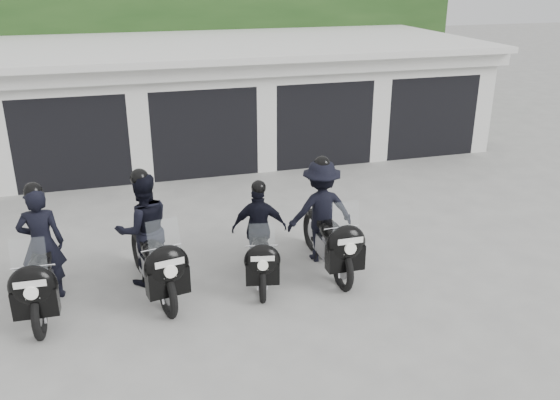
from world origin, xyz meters
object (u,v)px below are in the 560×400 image
object	(u,v)px
police_bike_c	(260,237)
police_bike_d	(324,219)
police_bike_a	(41,261)
police_bike_b	(148,239)

from	to	relation	value
police_bike_c	police_bike_d	distance (m)	1.21
police_bike_a	police_bike_c	size ratio (longest dim) A/B	1.18
police_bike_a	police_bike_d	xyz separation A→B (m)	(4.60, 0.19, 0.06)
police_bike_a	police_bike_b	world-z (taller)	police_bike_b
police_bike_b	police_bike_a	bearing A→B (deg)	174.91
police_bike_b	police_bike_d	world-z (taller)	police_bike_b
police_bike_a	police_bike_b	xyz separation A→B (m)	(1.61, 0.17, 0.07)
police_bike_a	police_bike_d	size ratio (longest dim) A/B	1.00
police_bike_a	police_bike_d	world-z (taller)	police_bike_a
police_bike_b	police_bike_c	distance (m)	1.82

